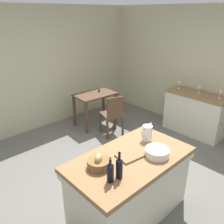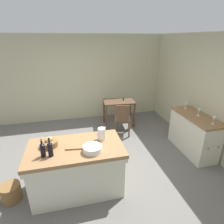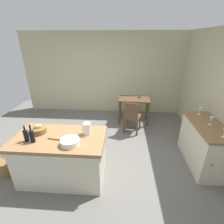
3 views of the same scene
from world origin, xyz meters
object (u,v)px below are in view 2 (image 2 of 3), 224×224
at_px(writing_desk, 119,105).
at_px(wicker_hamper, 11,192).
at_px(bread_basket, 49,143).
at_px(wine_glass_far_left, 214,119).
at_px(wine_bottle_amber, 43,150).
at_px(wooden_chair, 123,118).
at_px(pitcher, 102,134).
at_px(wine_glass_left, 199,111).
at_px(wash_bowl, 92,149).
at_px(side_cabinet, 193,134).
at_px(cutting_board, 76,145).
at_px(island_table, 77,167).
at_px(wine_glass_middle, 186,104).
at_px(wine_bottle_dark, 50,149).

distance_m(writing_desk, wicker_hamper, 3.43).
xyz_separation_m(bread_basket, wine_glass_far_left, (3.10, 0.03, 0.09)).
bearing_deg(wine_bottle_amber, wooden_chair, 46.04).
distance_m(pitcher, bread_basket, 0.86).
xyz_separation_m(wine_glass_far_left, wine_glass_left, (-0.01, 0.43, -0.00)).
height_order(wooden_chair, wash_bowl, wash_bowl).
bearing_deg(bread_basket, side_cabinet, 8.63).
relative_size(pitcher, wine_glass_far_left, 1.57).
bearing_deg(wicker_hamper, writing_desk, 43.42).
height_order(wooden_chair, cutting_board, wooden_chair).
bearing_deg(wash_bowl, pitcher, 57.66).
distance_m(cutting_board, wicker_hamper, 1.32).
xyz_separation_m(side_cabinet, wine_bottle_amber, (-3.12, -0.72, 0.53)).
height_order(side_cabinet, pitcher, pitcher).
distance_m(island_table, wine_glass_middle, 2.92).
xyz_separation_m(wine_bottle_amber, wine_glass_far_left, (3.16, 0.29, 0.03)).
bearing_deg(island_table, wash_bowl, -37.80).
bearing_deg(wine_bottle_amber, pitcher, 16.62).
xyz_separation_m(cutting_board, wine_glass_far_left, (2.68, 0.13, 0.13)).
distance_m(pitcher, wine_glass_left, 2.28).
bearing_deg(wine_glass_left, wine_glass_middle, 90.99).
distance_m(wine_bottle_dark, wine_bottle_amber, 0.11).
relative_size(wine_glass_left, wicker_hamper, 0.51).
xyz_separation_m(island_table, wine_glass_left, (2.69, 0.57, 0.54)).
distance_m(pitcher, cutting_board, 0.46).
bearing_deg(cutting_board, wooden_chair, 52.49).
bearing_deg(wine_glass_far_left, wine_glass_left, 91.14).
bearing_deg(wine_bottle_amber, wine_glass_far_left, 5.22).
bearing_deg(side_cabinet, wash_bowl, -162.26).
bearing_deg(side_cabinet, pitcher, -168.47).
relative_size(pitcher, wash_bowl, 0.87).
bearing_deg(wooden_chair, side_cabinet, -39.37).
bearing_deg(side_cabinet, wine_glass_far_left, -84.74).
distance_m(writing_desk, pitcher, 2.43).
relative_size(pitcher, cutting_board, 0.78).
relative_size(cutting_board, wine_bottle_amber, 1.15).
height_order(wash_bowl, wine_bottle_amber, wine_bottle_amber).
xyz_separation_m(island_table, wooden_chair, (1.30, 1.68, 0.02)).
xyz_separation_m(pitcher, wine_glass_left, (2.23, 0.44, 0.03)).
relative_size(wash_bowl, cutting_board, 0.89).
height_order(pitcher, wine_bottle_amber, wine_bottle_amber).
bearing_deg(wooden_chair, wine_glass_left, -38.88).
bearing_deg(wine_bottle_amber, side_cabinet, 13.05).
bearing_deg(writing_desk, bread_basket, -128.52).
height_order(bread_basket, wine_glass_left, wine_glass_left).
xyz_separation_m(writing_desk, wine_glass_middle, (1.30, -1.31, 0.37)).
height_order(wash_bowl, cutting_board, wash_bowl).
distance_m(bread_basket, wine_glass_far_left, 3.10).
xyz_separation_m(writing_desk, wash_bowl, (-1.12, -2.54, 0.28)).
relative_size(wash_bowl, wine_glass_middle, 1.92).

